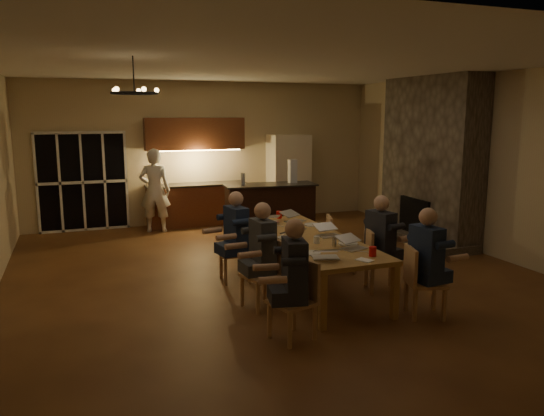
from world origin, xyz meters
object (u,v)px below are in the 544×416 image
Objects in this scene: person_right_mid at (380,244)px; can_right at (320,226)px; person_right_near at (426,263)px; laptop_b at (354,241)px; bar_bottle at (243,179)px; chair_right_near at (426,282)px; plate_left at (311,253)px; laptop_c at (289,230)px; redcup_far at (279,215)px; plate_near at (348,243)px; laptop_d at (329,229)px; laptop_a at (325,249)px; dining_table at (308,262)px; person_left_mid at (263,254)px; chair_left_mid at (261,274)px; person_left_far at (236,237)px; can_silver at (334,242)px; chair_right_far at (341,244)px; laptop_e at (269,216)px; redcup_near at (373,251)px; bar_blender at (292,171)px; standing_person at (155,190)px; mug_back at (265,224)px; plate_far at (312,225)px; chair_left_near at (292,301)px; can_cola at (264,217)px; chandelier at (134,93)px; chair_left_far at (235,252)px; mug_mid at (296,225)px; redcup_mid at (267,228)px; mug_front at (317,240)px; refrigerator at (288,177)px; bar_island at (270,210)px; laptop_f at (295,215)px; chair_right_mid at (382,260)px.

person_right_mid is 1.01m from can_right.
person_right_near reaches higher than laptop_b.
chair_right_near is at bearing -80.11° from bar_bottle.
laptop_c is at bearing 86.24° from plate_left.
redcup_far is 2.01m from plate_near.
laptop_a is at bearing -124.74° from laptop_d.
person_left_mid is at bearing -151.32° from dining_table.
chair_left_mid is 1.13m from person_left_far.
can_right is at bearing 75.75° from can_silver.
chair_right_far is (1.75, 1.10, 0.00)m from chair_left_mid.
chair_left_mid is 2.78× the size of laptop_e.
bar_bottle is at bearing 162.10° from person_left_mid.
redcup_near is 0.25× the size of bar_blender.
chair_left_mid reaches higher than dining_table.
person_right_mid is at bearing 84.85° from person_left_mid.
person_right_near is 6.49m from standing_person.
person_left_far is 11.50× the size of can_right.
chair_right_near reaches higher than mug_back.
person_left_mid is 1.72m from plate_far.
chair_right_far is 2.78× the size of laptop_c.
chair_left_near is 0.64× the size of person_right_near.
plate_near is (0.03, -0.51, -0.10)m from laptop_d.
chair_right_near is 7.42× the size of can_cola.
bar_blender is at bearing 42.16° from chandelier.
dining_table is at bearing 119.36° from plate_near.
standing_person is 2.94m from bar_blender.
can_right is (-0.54, 0.84, 0.12)m from person_right_mid.
person_left_mid reaches higher than can_silver.
redcup_far is at bearing 132.14° from chair_left_far.
bar_bottle is at bearing 164.63° from chair_left_far.
bar_blender is (0.82, 3.34, 0.46)m from laptop_d.
redcup_far is at bearing 86.30° from mug_mid.
redcup_far is 0.45× the size of plate_near.
redcup_mid and redcup_far have the same top height.
laptop_e is 1.20× the size of plate_near.
person_left_mid is 1.76m from laptop_e.
laptop_c is at bearing -94.36° from can_cola.
can_right is at bearing 67.63° from laptop_b.
can_right is (0.34, 0.34, 0.44)m from dining_table.
refrigerator is at bearing 71.85° from mug_front.
laptop_b reaches higher than chair_left_mid.
bar_island is 1.92m from redcup_far.
laptop_f is 3.20× the size of mug_back.
chair_right_mid reaches higher than mug_mid.
bar_blender reaches higher than redcup_far.
redcup_near is (-0.52, -1.79, 0.37)m from chair_right_far.
person_left_far is 4.31× the size of laptop_d.
chair_left_near is 0.64× the size of person_right_mid.
person_left_mid is at bearing 29.25° from laptop_c.
mug_front is at bearing 106.37° from laptop_b.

